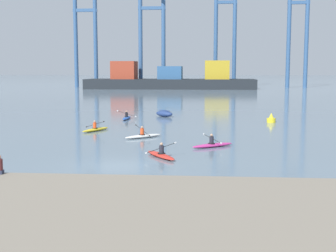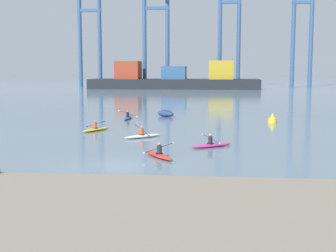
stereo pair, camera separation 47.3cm
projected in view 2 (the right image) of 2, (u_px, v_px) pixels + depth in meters
name	position (u px, v px, depth m)	size (l,w,h in m)	color
ground_plane	(114.00, 166.00, 26.21)	(800.00, 800.00, 0.00)	slate
container_barge	(174.00, 80.00, 129.05)	(46.93, 11.00, 7.75)	#1E2328
gantry_crane_west	(89.00, 25.00, 137.46)	(7.20, 18.06, 39.51)	#335684
gantry_crane_west_mid	(156.00, 25.00, 133.76)	(7.93, 18.21, 34.72)	#335684
gantry_crane_east_mid	(230.00, 21.00, 137.83)	(6.82, 19.76, 38.77)	#335684
gantry_crane_east	(303.00, 22.00, 133.16)	(6.31, 16.23, 37.39)	#335684
capsized_dinghy	(166.00, 114.00, 53.56)	(2.62, 2.61, 0.76)	navy
channel_buoy	(272.00, 119.00, 47.62)	(0.90, 0.90, 1.00)	yellow
kayak_magenta	(211.00, 145.00, 32.67)	(3.14, 2.43, 0.95)	#C13384
kayak_white	(143.00, 136.00, 37.15)	(2.97, 2.67, 1.01)	silver
kayak_red	(159.00, 155.00, 28.88)	(2.34, 3.18, 0.95)	red
kayak_yellow	(96.00, 129.00, 41.25)	(2.09, 3.30, 0.99)	yellow
kayak_blue	(128.00, 118.00, 50.96)	(2.22, 3.42, 0.99)	#2856B2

